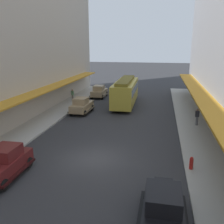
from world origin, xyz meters
The scene contains 10 objects.
ground_plane centered at (0.00, 0.00, 0.00)m, with size 200.00×200.00×0.00m, color #2D2D30.
sidewalk_right centered at (7.50, 0.00, 0.07)m, with size 3.00×60.00×0.15m, color #A8A59E.
parked_car_0 centered at (4.59, -5.84, 0.94)m, with size 2.17×4.27×1.84m.
parked_car_1 centered at (-4.69, -3.37, 0.94)m, with size 2.18×4.28×1.84m.
parked_car_2 centered at (-4.85, 20.54, 0.94)m, with size 2.20×4.28×1.84m.
parked_car_3 centered at (-4.68, 11.45, 0.94)m, with size 2.26×4.30×1.84m.
streetcar centered at (-0.25, 16.27, 1.90)m, with size 2.68×9.64×3.46m.
fire_hydrant centered at (6.35, -0.50, 0.56)m, with size 0.24×0.24×0.82m.
pedestrian_0 centered at (-7.69, 16.68, 0.99)m, with size 0.36×0.24×1.64m.
pedestrian_1 centered at (7.82, 8.77, 0.99)m, with size 0.36×0.24×1.64m.
Camera 1 is at (4.22, -15.29, 7.68)m, focal length 39.71 mm.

